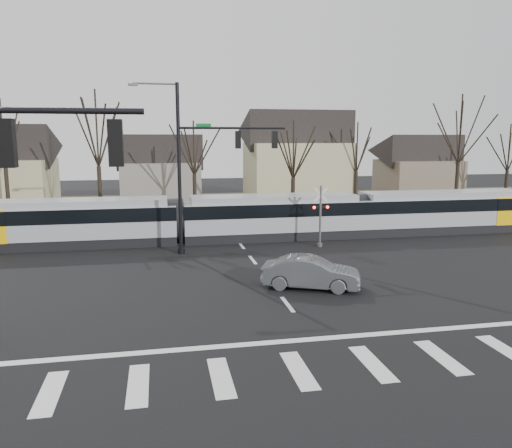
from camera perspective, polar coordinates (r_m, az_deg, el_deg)
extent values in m
plane|color=black|center=(19.79, 5.10, -10.99)|extent=(140.00, 140.00, 0.00)
cube|color=#38331E|center=(50.51, -5.01, 1.80)|extent=(140.00, 28.00, 0.01)
cube|color=silver|center=(15.76, -22.49, -17.39)|extent=(0.60, 2.60, 0.01)
cube|color=silver|center=(15.45, -13.32, -17.44)|extent=(0.60, 2.60, 0.01)
cube|color=silver|center=(15.52, -4.02, -17.06)|extent=(0.60, 2.60, 0.01)
cube|color=silver|center=(15.95, 4.93, -16.29)|extent=(0.60, 2.60, 0.01)
cube|color=silver|center=(16.72, 13.15, -15.24)|extent=(0.60, 2.60, 0.01)
cube|color=silver|center=(17.78, 20.45, -14.05)|extent=(0.60, 2.60, 0.01)
cube|color=silver|center=(19.08, 26.77, -12.83)|extent=(0.60, 2.60, 0.01)
cube|color=silver|center=(18.19, 6.71, -12.92)|extent=(28.00, 0.35, 0.01)
cube|color=silver|center=(21.60, 3.61, -9.14)|extent=(0.18, 2.00, 0.01)
cube|color=silver|center=(25.31, 1.31, -6.27)|extent=(0.18, 2.00, 0.01)
cube|color=silver|center=(29.10, -0.38, -4.13)|extent=(0.18, 2.00, 0.01)
cube|color=silver|center=(32.93, -1.67, -2.48)|extent=(0.18, 2.00, 0.01)
cube|color=silver|center=(36.80, -2.69, -1.18)|extent=(0.18, 2.00, 0.01)
cube|color=silver|center=(40.70, -3.51, -0.12)|extent=(0.18, 2.00, 0.01)
cube|color=silver|center=(44.62, -4.19, 0.75)|extent=(0.18, 2.00, 0.01)
cube|color=silver|center=(48.54, -4.76, 1.48)|extent=(0.18, 2.00, 0.01)
cube|color=#59595E|center=(33.99, -1.97, -2.05)|extent=(90.00, 0.12, 0.06)
cube|color=#59595E|center=(35.34, -2.33, -1.59)|extent=(90.00, 0.12, 0.06)
cube|color=gray|center=(34.68, -20.51, 0.09)|extent=(13.66, 2.94, 3.07)
cube|color=black|center=(34.59, -20.57, 1.10)|extent=(13.68, 2.98, 0.89)
cube|color=gray|center=(35.09, 2.05, 0.82)|extent=(12.61, 2.94, 3.07)
cube|color=black|center=(35.00, 2.06, 1.82)|extent=(12.63, 2.98, 0.89)
cube|color=gray|center=(40.13, 20.64, 1.33)|extent=(13.66, 2.94, 3.07)
cube|color=black|center=(40.05, 20.69, 2.21)|extent=(13.68, 2.98, 0.89)
cube|color=#FFBE07|center=(43.03, 26.50, 1.59)|extent=(3.36, 3.00, 2.05)
imported|color=#494C50|center=(23.71, 6.29, -5.55)|extent=(4.82, 5.70, 1.51)
cube|color=black|center=(12.18, -26.58, 8.25)|extent=(0.32, 0.32, 1.05)
sphere|color=#FF0C07|center=(12.18, -26.70, 9.80)|extent=(0.22, 0.22, 0.22)
cube|color=black|center=(11.79, -15.74, 8.89)|extent=(0.32, 0.32, 1.05)
sphere|color=#FF0C07|center=(11.79, -15.82, 10.50)|extent=(0.22, 0.22, 0.22)
cylinder|color=black|center=(30.34, -8.77, 6.08)|extent=(0.22, 0.22, 10.20)
cylinder|color=black|center=(31.04, -8.53, -3.07)|extent=(0.44, 0.44, 0.30)
cylinder|color=black|center=(30.59, -2.69, 10.90)|extent=(6.50, 0.14, 0.14)
cube|color=#0C5926|center=(30.38, -6.02, 11.15)|extent=(0.90, 0.03, 0.22)
cube|color=black|center=(30.63, -2.06, 9.59)|extent=(0.32, 0.32, 1.05)
sphere|color=#FF0C07|center=(30.63, -2.07, 10.21)|extent=(0.22, 0.22, 0.22)
cube|color=black|center=(31.07, 2.14, 9.60)|extent=(0.32, 0.32, 1.05)
sphere|color=#FF0C07|center=(31.07, 2.15, 10.20)|extent=(0.22, 0.22, 0.22)
cube|color=#59595B|center=(30.43, -13.89, 15.21)|extent=(0.55, 0.22, 0.14)
cylinder|color=#59595B|center=(32.60, 7.36, 0.88)|extent=(0.14, 0.14, 4.00)
cylinder|color=#59595B|center=(32.95, 7.29, -2.38)|extent=(0.36, 0.36, 0.20)
cube|color=silver|center=(32.42, 7.42, 3.33)|extent=(0.95, 0.04, 0.95)
cube|color=silver|center=(32.42, 7.42, 3.33)|extent=(0.95, 0.04, 0.95)
cube|color=black|center=(32.52, 7.39, 1.93)|extent=(1.00, 0.10, 0.12)
sphere|color=#FF0C07|center=(32.30, 6.67, 1.89)|extent=(0.18, 0.18, 0.18)
sphere|color=#FF0C07|center=(32.59, 8.18, 1.93)|extent=(0.18, 0.18, 0.18)
cube|color=tan|center=(54.01, -26.95, 3.96)|extent=(9.00, 8.00, 5.00)
cube|color=slate|center=(53.96, -10.81, 4.57)|extent=(8.00, 7.00, 4.50)
cube|color=tan|center=(52.84, 4.62, 5.70)|extent=(10.00, 8.00, 6.50)
cube|color=brown|center=(60.49, 17.94, 4.82)|extent=(8.00, 7.00, 4.50)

